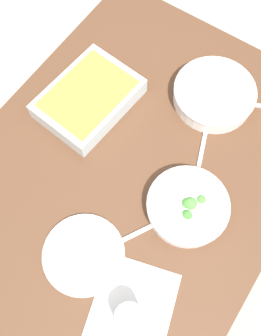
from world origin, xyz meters
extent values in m
plane|color=#B2A899|center=(0.00, 0.00, 0.00)|extent=(6.00, 6.00, 0.00)
cube|color=brown|center=(0.00, 0.00, 0.72)|extent=(1.20, 0.90, 0.04)
cylinder|color=brown|center=(-0.54, -0.39, 0.35)|extent=(0.06, 0.06, 0.70)
cube|color=silver|center=(0.34, 0.23, 0.74)|extent=(0.33, 0.27, 0.00)
cylinder|color=white|center=(-0.34, 0.08, 0.77)|extent=(0.25, 0.25, 0.05)
torus|color=white|center=(-0.34, 0.08, 0.79)|extent=(0.25, 0.25, 0.01)
cylinder|color=olive|center=(-0.34, 0.08, 0.77)|extent=(0.20, 0.20, 0.03)
sphere|color=silver|center=(-0.29, 0.09, 0.79)|extent=(0.02, 0.02, 0.02)
sphere|color=silver|center=(-0.34, 0.06, 0.79)|extent=(0.02, 0.02, 0.02)
sphere|color=silver|center=(-0.33, 0.09, 0.79)|extent=(0.02, 0.02, 0.02)
cylinder|color=white|center=(0.02, 0.20, 0.77)|extent=(0.22, 0.22, 0.05)
torus|color=white|center=(0.02, 0.20, 0.79)|extent=(0.23, 0.23, 0.01)
cylinder|color=#8CB272|center=(0.02, 0.20, 0.77)|extent=(0.18, 0.18, 0.02)
sphere|color=#478C38|center=(0.04, 0.21, 0.79)|extent=(0.03, 0.03, 0.03)
sphere|color=#569E42|center=(-0.02, 0.22, 0.79)|extent=(0.03, 0.03, 0.03)
sphere|color=#569E42|center=(0.01, 0.20, 0.79)|extent=(0.04, 0.04, 0.04)
sphere|color=#478C38|center=(0.02, 0.19, 0.79)|extent=(0.03, 0.03, 0.03)
sphere|color=#478C38|center=(0.04, 0.20, 0.78)|extent=(0.02, 0.02, 0.02)
sphere|color=#478C38|center=(0.02, 0.20, 0.79)|extent=(0.03, 0.03, 0.03)
sphere|color=#478C38|center=(0.04, 0.21, 0.79)|extent=(0.03, 0.03, 0.03)
cube|color=silver|center=(-0.11, -0.23, 0.77)|extent=(0.32, 0.25, 0.06)
cube|color=gold|center=(-0.11, -0.23, 0.78)|extent=(0.28, 0.22, 0.04)
cylinder|color=#B2BCC6|center=(0.34, 0.23, 0.78)|extent=(0.07, 0.07, 0.08)
cylinder|color=black|center=(0.34, 0.23, 0.77)|extent=(0.06, 0.06, 0.05)
cylinder|color=silver|center=(0.28, 0.04, 0.75)|extent=(0.22, 0.22, 0.01)
cube|color=silver|center=(-0.18, 0.14, 0.74)|extent=(0.14, 0.06, 0.01)
ellipsoid|color=silver|center=(-0.26, 0.11, 0.75)|extent=(0.05, 0.04, 0.01)
cube|color=silver|center=(0.15, 0.12, 0.74)|extent=(0.13, 0.08, 0.01)
ellipsoid|color=silver|center=(0.07, 0.17, 0.75)|extent=(0.05, 0.04, 0.01)
cube|color=silver|center=(-0.40, 0.22, 0.74)|extent=(0.07, 0.13, 0.01)
camera|label=1|loc=(0.34, 0.23, 1.76)|focal=40.44mm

